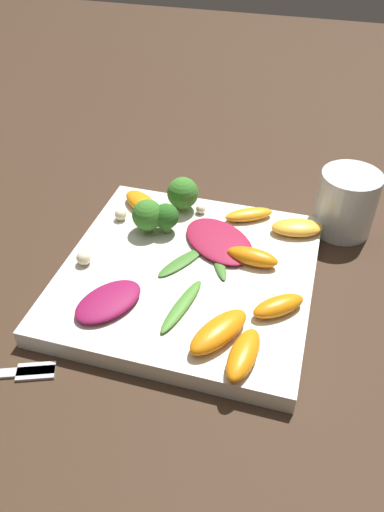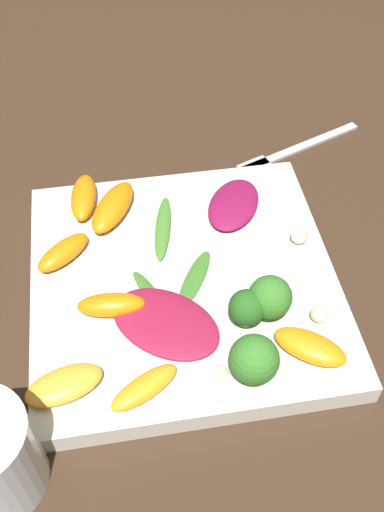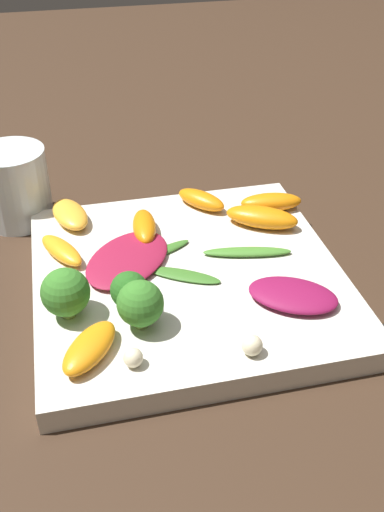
{
  "view_description": "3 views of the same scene",
  "coord_description": "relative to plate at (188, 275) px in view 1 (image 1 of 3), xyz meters",
  "views": [
    {
      "loc": [
        0.43,
        0.13,
        0.43
      ],
      "look_at": [
        0.0,
        0.01,
        0.04
      ],
      "focal_mm": 35.0,
      "sensor_mm": 36.0,
      "label": 1
    },
    {
      "loc": [
        -0.36,
        0.05,
        0.48
      ],
      "look_at": [
        0.01,
        -0.01,
        0.04
      ],
      "focal_mm": 42.0,
      "sensor_mm": 36.0,
      "label": 2
    },
    {
      "loc": [
        -0.1,
        -0.46,
        0.38
      ],
      "look_at": [
        0.01,
        0.0,
        0.04
      ],
      "focal_mm": 42.0,
      "sensor_mm": 36.0,
      "label": 3
    }
  ],
  "objects": [
    {
      "name": "macadamia_nut_0",
      "position": [
        0.03,
        -0.12,
        0.02
      ],
      "size": [
        0.02,
        0.02,
        0.02
      ],
      "color": "beige",
      "rests_on": "plate"
    },
    {
      "name": "arugula_sprig_1",
      "position": [
        -0.02,
        0.03,
        0.01
      ],
      "size": [
        0.06,
        0.04,
        0.0
      ],
      "color": "#3D7528",
      "rests_on": "plate"
    },
    {
      "name": "orange_segment_5",
      "position": [
        -0.11,
        0.12,
        0.02
      ],
      "size": [
        0.05,
        0.07,
        0.02
      ],
      "color": "#FCAD33",
      "rests_on": "plate"
    },
    {
      "name": "macadamia_nut_1",
      "position": [
        -0.11,
        -0.01,
        0.02
      ],
      "size": [
        0.01,
        0.01,
        0.01
      ],
      "color": "beige",
      "rests_on": "plate"
    },
    {
      "name": "drinking_glass",
      "position": [
        -0.16,
        0.18,
        0.03
      ],
      "size": [
        0.08,
        0.08,
        0.09
      ],
      "color": "silver",
      "rests_on": "ground_plane"
    },
    {
      "name": "arugula_sprig_2",
      "position": [
        0.06,
        0.01,
        0.02
      ],
      "size": [
        0.09,
        0.03,
        0.01
      ],
      "color": "#47842D",
      "rests_on": "plate"
    },
    {
      "name": "orange_segment_0",
      "position": [
        -0.12,
        0.05,
        0.02
      ],
      "size": [
        0.05,
        0.07,
        0.02
      ],
      "color": "orange",
      "rests_on": "plate"
    },
    {
      "name": "radicchio_leaf_1",
      "position": [
        0.08,
        -0.07,
        0.02
      ],
      "size": [
        0.1,
        0.08,
        0.01
      ],
      "color": "maroon",
      "rests_on": "plate"
    },
    {
      "name": "plate",
      "position": [
        0.0,
        0.0,
        0.0
      ],
      "size": [
        0.3,
        0.3,
        0.02
      ],
      "color": "silver",
      "rests_on": "ground_plane"
    },
    {
      "name": "broccoli_floret_2",
      "position": [
        -0.06,
        -0.05,
        0.03
      ],
      "size": [
        0.03,
        0.03,
        0.04
      ],
      "color": "#7A9E51",
      "rests_on": "plate"
    },
    {
      "name": "radicchio_leaf_0",
      "position": [
        -0.06,
        0.03,
        0.02
      ],
      "size": [
        0.12,
        0.13,
        0.01
      ],
      "color": "maroon",
      "rests_on": "plate"
    },
    {
      "name": "broccoli_floret_1",
      "position": [
        -0.06,
        -0.07,
        0.04
      ],
      "size": [
        0.04,
        0.04,
        0.05
      ],
      "color": "#7A9E51",
      "rests_on": "plate"
    },
    {
      "name": "ground_plane",
      "position": [
        0.0,
        0.0,
        -0.01
      ],
      "size": [
        2.4,
        2.4,
        0.0
      ],
      "primitive_type": "plane",
      "color": "#382619"
    },
    {
      "name": "orange_segment_4",
      "position": [
        -0.03,
        0.07,
        0.02
      ],
      "size": [
        0.03,
        0.07,
        0.02
      ],
      "color": "orange",
      "rests_on": "plate"
    },
    {
      "name": "orange_segment_1",
      "position": [
        -0.1,
        -0.1,
        0.02
      ],
      "size": [
        0.06,
        0.07,
        0.02
      ],
      "color": "orange",
      "rests_on": "plate"
    },
    {
      "name": "broccoli_floret_0",
      "position": [
        -0.12,
        -0.04,
        0.04
      ],
      "size": [
        0.04,
        0.04,
        0.05
      ],
      "color": "#7A9E51",
      "rests_on": "plate"
    },
    {
      "name": "orange_segment_6",
      "position": [
        0.12,
        0.09,
        0.02
      ],
      "size": [
        0.07,
        0.04,
        0.02
      ],
      "color": "orange",
      "rests_on": "plate"
    },
    {
      "name": "macadamia_nut_2",
      "position": [
        -0.07,
        -0.12,
        0.02
      ],
      "size": [
        0.02,
        0.02,
        0.02
      ],
      "color": "beige",
      "rests_on": "plate"
    },
    {
      "name": "orange_segment_2",
      "position": [
        0.04,
        0.12,
        0.02
      ],
      "size": [
        0.06,
        0.06,
        0.02
      ],
      "color": "orange",
      "rests_on": "plate"
    },
    {
      "name": "orange_segment_3",
      "position": [
        0.1,
        0.06,
        0.02
      ],
      "size": [
        0.08,
        0.07,
        0.02
      ],
      "color": "orange",
      "rests_on": "plate"
    },
    {
      "name": "arugula_sprig_0",
      "position": [
        -0.01,
        -0.01,
        0.01
      ],
      "size": [
        0.07,
        0.05,
        0.0
      ],
      "color": "#3D7528",
      "rests_on": "plate"
    }
  ]
}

